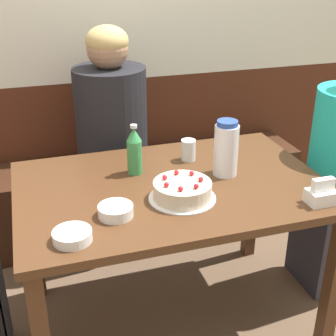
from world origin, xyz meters
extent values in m
plane|color=brown|center=(0.00, 0.00, 0.00)|extent=(12.00, 12.00, 0.00)
cube|color=#4C2314|center=(0.00, 1.05, 0.46)|extent=(4.80, 0.04, 0.91)
cube|color=#381E11|center=(0.00, 0.83, 0.24)|extent=(2.11, 0.38, 0.47)
cube|color=#4C2D19|center=(0.00, 0.00, 0.71)|extent=(1.28, 0.85, 0.03)
cube|color=#4C2D19|center=(0.59, -0.37, 0.35)|extent=(0.06, 0.06, 0.69)
cube|color=#4C2D19|center=(-0.59, 0.37, 0.35)|extent=(0.06, 0.06, 0.69)
cube|color=#4C2D19|center=(0.59, 0.37, 0.35)|extent=(0.06, 0.06, 0.69)
cylinder|color=white|center=(0.00, -0.13, 0.73)|extent=(0.26, 0.26, 0.01)
cylinder|color=beige|center=(0.00, -0.13, 0.76)|extent=(0.23, 0.23, 0.07)
sphere|color=red|center=(-0.03, -0.20, 0.81)|extent=(0.02, 0.02, 0.02)
sphere|color=red|center=(0.03, -0.20, 0.81)|extent=(0.02, 0.02, 0.02)
sphere|color=red|center=(0.07, -0.15, 0.81)|extent=(0.02, 0.02, 0.02)
sphere|color=red|center=(0.05, -0.09, 0.81)|extent=(0.02, 0.02, 0.02)
sphere|color=red|center=(0.00, -0.06, 0.81)|extent=(0.02, 0.02, 0.02)
sphere|color=red|center=(-0.06, -0.09, 0.81)|extent=(0.02, 0.02, 0.02)
sphere|color=red|center=(-0.07, -0.15, 0.81)|extent=(0.02, 0.02, 0.02)
cylinder|color=white|center=(0.25, 0.02, 0.84)|extent=(0.10, 0.10, 0.22)
cylinder|color=#28479E|center=(0.25, 0.02, 0.96)|extent=(0.09, 0.09, 0.02)
cylinder|color=#388E4C|center=(-0.12, 0.15, 0.80)|extent=(0.07, 0.07, 0.15)
cone|color=#388E4C|center=(-0.12, 0.15, 0.90)|extent=(0.07, 0.07, 0.06)
cylinder|color=silver|center=(-0.12, 0.15, 0.94)|extent=(0.03, 0.03, 0.01)
cube|color=white|center=(0.50, -0.33, 0.75)|extent=(0.11, 0.08, 0.05)
cube|color=white|center=(0.50, -0.33, 0.81)|extent=(0.09, 0.03, 0.05)
cylinder|color=white|center=(-0.27, -0.18, 0.75)|extent=(0.13, 0.13, 0.04)
cylinder|color=white|center=(-0.45, -0.30, 0.74)|extent=(0.13, 0.13, 0.04)
cylinder|color=silver|center=(0.15, 0.21, 0.77)|extent=(0.07, 0.07, 0.10)
cube|color=#33333D|center=(0.90, 0.04, 0.23)|extent=(0.34, 0.30, 0.45)
cube|color=#33333D|center=(-0.12, 0.68, 0.23)|extent=(0.30, 0.34, 0.45)
cylinder|color=black|center=(-0.12, 0.68, 0.76)|extent=(0.38, 0.38, 0.62)
sphere|color=#A87A5B|center=(-0.12, 0.68, 1.16)|extent=(0.21, 0.21, 0.21)
ellipsoid|color=tan|center=(-0.12, 0.68, 1.20)|extent=(0.21, 0.21, 0.16)
camera|label=1|loc=(-0.54, -1.65, 1.62)|focal=50.00mm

